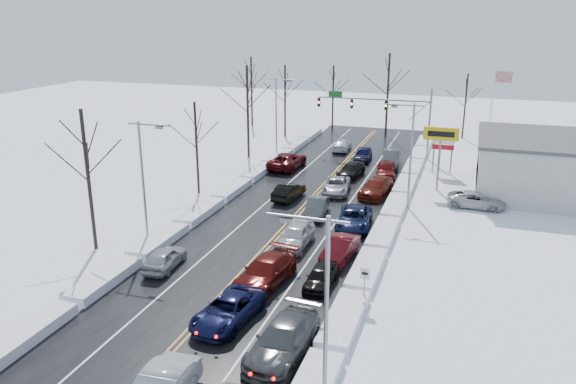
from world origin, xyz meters
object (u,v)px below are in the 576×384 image
(traffic_signal_mast, at_px, (385,109))
(tires_plus_sign, at_px, (441,138))
(flagpole, at_px, (493,107))
(oncoming_car_0, at_px, (289,199))

(traffic_signal_mast, relative_size, tires_plus_sign, 2.21)
(traffic_signal_mast, height_order, tires_plus_sign, traffic_signal_mast)
(flagpole, xyz_separation_m, oncoming_car_0, (-17.12, -21.09, -5.93))
(oncoming_car_0, bearing_deg, flagpole, -123.11)
(tires_plus_sign, height_order, oncoming_car_0, tires_plus_sign)
(tires_plus_sign, distance_m, oncoming_car_0, 15.16)
(traffic_signal_mast, relative_size, oncoming_car_0, 3.00)
(flagpole, height_order, oncoming_car_0, flagpole)
(traffic_signal_mast, distance_m, oncoming_car_0, 20.57)
(tires_plus_sign, relative_size, flagpole, 0.60)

